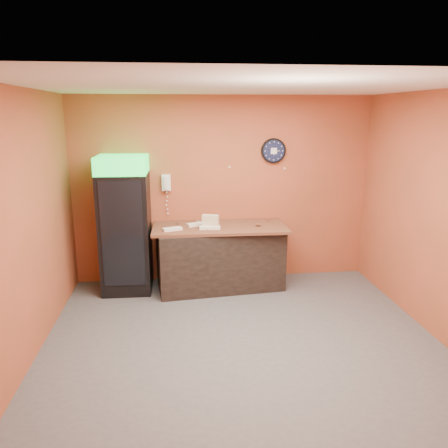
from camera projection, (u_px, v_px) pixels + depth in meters
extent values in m
plane|color=#47474C|center=(241.00, 338.00, 5.06)|extent=(4.50, 4.50, 0.00)
cube|color=#BA4E34|center=(223.00, 190.00, 6.64)|extent=(4.50, 0.02, 2.80)
cube|color=#BA4E34|center=(26.00, 227.00, 4.48)|extent=(0.02, 4.00, 2.80)
cube|color=#BA4E34|center=(438.00, 216.00, 4.96)|extent=(0.02, 4.00, 2.80)
cube|color=white|center=(244.00, 86.00, 4.37)|extent=(4.50, 4.00, 0.02)
cube|color=black|center=(126.00, 233.00, 6.29)|extent=(0.70, 0.70, 1.72)
cube|color=#19D53B|center=(122.00, 165.00, 6.04)|extent=(0.70, 0.70, 0.25)
cube|color=black|center=(123.00, 234.00, 5.93)|extent=(0.57, 0.03, 1.48)
cube|color=black|center=(220.00, 258.00, 6.48)|extent=(1.88, 0.99, 0.90)
cylinder|color=black|center=(273.00, 151.00, 6.56)|extent=(0.37, 0.05, 0.37)
cylinder|color=#0F1433|center=(274.00, 151.00, 6.53)|extent=(0.32, 0.01, 0.32)
cube|color=white|center=(274.00, 151.00, 6.52)|extent=(0.09, 0.00, 0.09)
cube|color=white|center=(166.00, 183.00, 6.48)|extent=(0.13, 0.08, 0.24)
cube|color=white|center=(166.00, 183.00, 6.43)|extent=(0.05, 0.04, 0.20)
cube|color=brown|center=(220.00, 227.00, 6.36)|extent=(1.95, 0.91, 0.04)
cube|color=beige|center=(211.00, 227.00, 6.20)|extent=(0.25, 0.15, 0.05)
cube|color=beige|center=(210.00, 223.00, 6.19)|extent=(0.25, 0.15, 0.05)
cube|color=beige|center=(210.00, 220.00, 6.17)|extent=(0.25, 0.15, 0.05)
cube|color=beige|center=(210.00, 217.00, 6.16)|extent=(0.25, 0.15, 0.05)
cube|color=white|center=(172.00, 229.00, 6.10)|extent=(0.28, 0.19, 0.04)
cube|color=white|center=(210.00, 227.00, 6.17)|extent=(0.30, 0.13, 0.04)
cube|color=white|center=(196.00, 224.00, 6.35)|extent=(0.29, 0.20, 0.04)
cylinder|color=silver|center=(198.00, 223.00, 6.40)|extent=(0.06, 0.06, 0.06)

